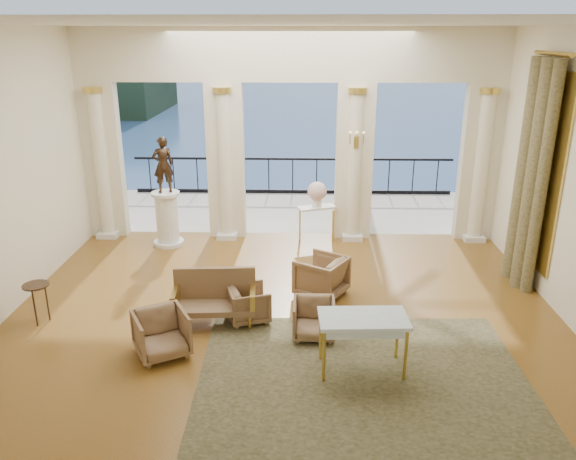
{
  "coord_description": "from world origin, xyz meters",
  "views": [
    {
      "loc": [
        0.28,
        -8.18,
        4.39
      ],
      "look_at": [
        0.05,
        0.6,
        1.28
      ],
      "focal_mm": 35.0,
      "sensor_mm": 36.0,
      "label": 1
    }
  ],
  "objects_px": {
    "settee": "(215,297)",
    "game_table": "(363,322)",
    "armchair_b": "(314,317)",
    "statue": "(163,165)",
    "armchair_d": "(249,302)",
    "side_table": "(36,290)",
    "console_table": "(317,212)",
    "pedestal": "(167,220)",
    "armchair_a": "(161,332)",
    "armchair_c": "(321,274)"
  },
  "relations": [
    {
      "from": "settee",
      "to": "game_table",
      "type": "distance_m",
      "value": 2.58
    },
    {
      "from": "armchair_b",
      "to": "settee",
      "type": "bearing_deg",
      "value": 165.37
    },
    {
      "from": "armchair_b",
      "to": "statue",
      "type": "height_order",
      "value": "statue"
    },
    {
      "from": "armchair_d",
      "to": "statue",
      "type": "height_order",
      "value": "statue"
    },
    {
      "from": "side_table",
      "to": "console_table",
      "type": "bearing_deg",
      "value": 40.71
    },
    {
      "from": "statue",
      "to": "console_table",
      "type": "distance_m",
      "value": 3.43
    },
    {
      "from": "game_table",
      "to": "statue",
      "type": "height_order",
      "value": "statue"
    },
    {
      "from": "pedestal",
      "to": "statue",
      "type": "relative_size",
      "value": 1.0
    },
    {
      "from": "armchair_a",
      "to": "side_table",
      "type": "xyz_separation_m",
      "value": [
        -2.18,
        0.89,
        0.2
      ]
    },
    {
      "from": "armchair_d",
      "to": "side_table",
      "type": "distance_m",
      "value": 3.34
    },
    {
      "from": "armchair_b",
      "to": "pedestal",
      "type": "height_order",
      "value": "pedestal"
    },
    {
      "from": "armchair_a",
      "to": "game_table",
      "type": "height_order",
      "value": "game_table"
    },
    {
      "from": "armchair_b",
      "to": "statue",
      "type": "relative_size",
      "value": 0.55
    },
    {
      "from": "armchair_d",
      "to": "statue",
      "type": "relative_size",
      "value": 0.53
    },
    {
      "from": "game_table",
      "to": "console_table",
      "type": "bearing_deg",
      "value": 92.93
    },
    {
      "from": "armchair_d",
      "to": "game_table",
      "type": "height_order",
      "value": "game_table"
    },
    {
      "from": "pedestal",
      "to": "side_table",
      "type": "xyz_separation_m",
      "value": [
        -1.26,
        -3.51,
        -0.01
      ]
    },
    {
      "from": "armchair_c",
      "to": "game_table",
      "type": "xyz_separation_m",
      "value": [
        0.48,
        -2.31,
        0.34
      ]
    },
    {
      "from": "armchair_c",
      "to": "statue",
      "type": "bearing_deg",
      "value": -94.86
    },
    {
      "from": "armchair_b",
      "to": "console_table",
      "type": "relative_size",
      "value": 0.73
    },
    {
      "from": "statue",
      "to": "armchair_c",
      "type": "bearing_deg",
      "value": 118.61
    },
    {
      "from": "armchair_a",
      "to": "settee",
      "type": "relative_size",
      "value": 0.54
    },
    {
      "from": "armchair_d",
      "to": "settee",
      "type": "height_order",
      "value": "settee"
    },
    {
      "from": "side_table",
      "to": "armchair_b",
      "type": "bearing_deg",
      "value": -4.33
    },
    {
      "from": "armchair_b",
      "to": "armchair_d",
      "type": "bearing_deg",
      "value": 155.62
    },
    {
      "from": "game_table",
      "to": "statue",
      "type": "bearing_deg",
      "value": 125.54
    },
    {
      "from": "settee",
      "to": "game_table",
      "type": "relative_size",
      "value": 1.1
    },
    {
      "from": "armchair_d",
      "to": "settee",
      "type": "bearing_deg",
      "value": 78.13
    },
    {
      "from": "armchair_c",
      "to": "settee",
      "type": "xyz_separation_m",
      "value": [
        -1.72,
        -1.0,
        0.04
      ]
    },
    {
      "from": "armchair_b",
      "to": "console_table",
      "type": "height_order",
      "value": "console_table"
    },
    {
      "from": "armchair_b",
      "to": "armchair_c",
      "type": "distance_m",
      "value": 1.44
    },
    {
      "from": "pedestal",
      "to": "side_table",
      "type": "height_order",
      "value": "pedestal"
    },
    {
      "from": "armchair_c",
      "to": "side_table",
      "type": "relative_size",
      "value": 1.19
    },
    {
      "from": "game_table",
      "to": "side_table",
      "type": "distance_m",
      "value": 5.14
    },
    {
      "from": "armchair_d",
      "to": "statue",
      "type": "xyz_separation_m",
      "value": [
        -2.07,
        3.36,
        1.46
      ]
    },
    {
      "from": "armchair_c",
      "to": "pedestal",
      "type": "xyz_separation_m",
      "value": [
        -3.25,
        2.41,
        0.18
      ]
    },
    {
      "from": "console_table",
      "to": "armchair_a",
      "type": "bearing_deg",
      "value": -136.19
    },
    {
      "from": "pedestal",
      "to": "armchair_c",
      "type": "bearing_deg",
      "value": -36.54
    },
    {
      "from": "armchair_b",
      "to": "armchair_a",
      "type": "bearing_deg",
      "value": -164.71
    },
    {
      "from": "console_table",
      "to": "armchair_d",
      "type": "bearing_deg",
      "value": -127.61
    },
    {
      "from": "armchair_b",
      "to": "armchair_c",
      "type": "relative_size",
      "value": 0.82
    },
    {
      "from": "settee",
      "to": "pedestal",
      "type": "bearing_deg",
      "value": 110.39
    },
    {
      "from": "pedestal",
      "to": "armchair_a",
      "type": "bearing_deg",
      "value": -78.23
    },
    {
      "from": "pedestal",
      "to": "settee",
      "type": "bearing_deg",
      "value": -65.8
    },
    {
      "from": "side_table",
      "to": "armchair_a",
      "type": "bearing_deg",
      "value": -22.35
    },
    {
      "from": "armchair_c",
      "to": "game_table",
      "type": "bearing_deg",
      "value": 43.47
    },
    {
      "from": "console_table",
      "to": "side_table",
      "type": "height_order",
      "value": "console_table"
    },
    {
      "from": "game_table",
      "to": "side_table",
      "type": "bearing_deg",
      "value": 163.56
    },
    {
      "from": "armchair_a",
      "to": "pedestal",
      "type": "height_order",
      "value": "pedestal"
    },
    {
      "from": "pedestal",
      "to": "console_table",
      "type": "height_order",
      "value": "pedestal"
    }
  ]
}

